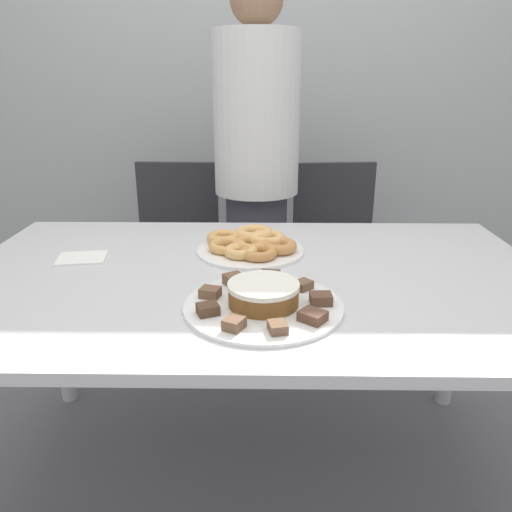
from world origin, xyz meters
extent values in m
plane|color=slate|center=(0.00, 0.00, 0.00)|extent=(12.00, 12.00, 0.00)
cube|color=#A8AAAD|center=(0.00, 1.61, 1.30)|extent=(8.00, 0.05, 2.60)
cube|color=silver|center=(0.00, 0.00, 0.74)|extent=(1.69, 1.03, 0.03)
cylinder|color=silver|center=(-0.78, 0.45, 0.36)|extent=(0.06, 0.06, 0.73)
cylinder|color=silver|center=(0.78, 0.45, 0.36)|extent=(0.06, 0.06, 0.73)
cylinder|color=#383842|center=(0.00, 0.80, 0.41)|extent=(0.27, 0.27, 0.81)
cylinder|color=silver|center=(0.00, 0.80, 1.13)|extent=(0.35, 0.35, 0.64)
cylinder|color=black|center=(-0.40, 0.88, 0.01)|extent=(0.44, 0.44, 0.01)
cylinder|color=#262626|center=(-0.40, 0.88, 0.22)|extent=(0.06, 0.06, 0.42)
cube|color=#2D2D33|center=(-0.40, 0.88, 0.45)|extent=(0.45, 0.45, 0.04)
cube|color=#2D2D33|center=(-0.39, 1.09, 0.68)|extent=(0.40, 0.04, 0.42)
cylinder|color=black|center=(0.40, 0.88, 0.01)|extent=(0.44, 0.44, 0.01)
cylinder|color=#262626|center=(0.40, 0.88, 0.22)|extent=(0.06, 0.06, 0.42)
cube|color=#2D2D33|center=(0.40, 0.88, 0.45)|extent=(0.48, 0.48, 0.04)
cube|color=#2D2D33|center=(0.38, 1.09, 0.68)|extent=(0.40, 0.07, 0.42)
cylinder|color=white|center=(0.03, -0.23, 0.76)|extent=(0.38, 0.38, 0.01)
cylinder|color=white|center=(-0.01, 0.18, 0.76)|extent=(0.34, 0.34, 0.01)
cylinder|color=brown|center=(0.03, -0.23, 0.79)|extent=(0.17, 0.17, 0.04)
cylinder|color=white|center=(0.03, -0.23, 0.82)|extent=(0.17, 0.17, 0.01)
cube|color=brown|center=(0.06, -0.36, 0.78)|extent=(0.05, 0.05, 0.02)
cube|color=brown|center=(0.14, -0.31, 0.78)|extent=(0.07, 0.07, 0.02)
cube|color=brown|center=(0.17, -0.22, 0.78)|extent=(0.05, 0.05, 0.03)
cube|color=brown|center=(0.13, -0.13, 0.78)|extent=(0.06, 0.06, 0.02)
cube|color=#513828|center=(0.05, -0.09, 0.78)|extent=(0.06, 0.06, 0.03)
cube|color=brown|center=(-0.04, -0.11, 0.78)|extent=(0.07, 0.07, 0.03)
cube|color=brown|center=(-0.10, -0.19, 0.78)|extent=(0.06, 0.05, 0.02)
cube|color=#513828|center=(-0.10, -0.28, 0.78)|extent=(0.06, 0.06, 0.02)
cube|color=brown|center=(-0.03, -0.35, 0.78)|extent=(0.06, 0.06, 0.02)
torus|color=#D18E4C|center=(-0.01, 0.18, 0.78)|extent=(0.12, 0.12, 0.03)
torus|color=#C68447|center=(0.01, 0.10, 0.78)|extent=(0.11, 0.11, 0.03)
torus|color=#C68447|center=(0.08, 0.16, 0.78)|extent=(0.12, 0.12, 0.03)
torus|color=#E5AD66|center=(0.04, 0.23, 0.78)|extent=(0.12, 0.12, 0.04)
torus|color=#E5AD66|center=(0.00, 0.27, 0.79)|extent=(0.13, 0.13, 0.04)
torus|color=tan|center=(-0.10, 0.25, 0.78)|extent=(0.11, 0.11, 0.03)
torus|color=tan|center=(-0.08, 0.16, 0.78)|extent=(0.12, 0.12, 0.03)
torus|color=#E5AD66|center=(-0.04, 0.11, 0.78)|extent=(0.10, 0.10, 0.03)
cube|color=white|center=(-0.52, 0.11, 0.76)|extent=(0.16, 0.13, 0.01)
camera|label=1|loc=(0.03, -1.31, 1.28)|focal=35.00mm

